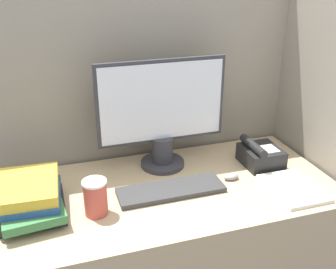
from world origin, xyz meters
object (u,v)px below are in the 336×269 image
Objects in this scene: book_stack at (30,198)px; mouse at (231,177)px; keyboard at (171,190)px; monitor at (162,117)px; desk_telephone at (260,155)px; coffee_cup at (95,197)px.

mouse is at bearing -0.41° from book_stack.
book_stack reaches higher than mouse.
book_stack is at bearing 177.42° from keyboard.
book_stack is at bearing -159.89° from monitor.
mouse is 0.78m from book_stack.
mouse is (0.27, 0.02, 0.00)m from keyboard.
keyboard is at bearing -2.58° from book_stack.
book_stack is 1.74× the size of desk_telephone.
coffee_cup is at bearing -168.53° from desk_telephone.
book_stack is at bearing 179.59° from mouse.
coffee_cup is (-0.56, -0.07, 0.05)m from mouse.
desk_telephone is at bearing 12.51° from keyboard.
keyboard is at bearing -98.59° from monitor.
mouse is 0.20× the size of book_stack.
desk_telephone reaches higher than keyboard.
desk_telephone is (0.18, 0.08, 0.03)m from mouse.
book_stack is (-0.51, 0.02, 0.05)m from keyboard.
coffee_cup reaches higher than book_stack.
desk_telephone is at bearing 4.50° from book_stack.
monitor is at bearing 81.41° from keyboard.
monitor is 0.38m from mouse.
coffee_cup is 0.23m from book_stack.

